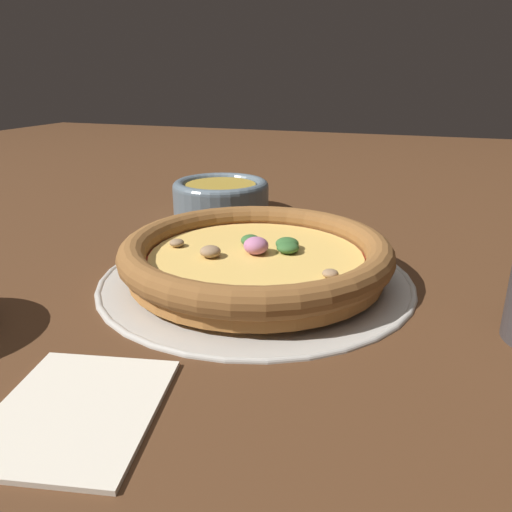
% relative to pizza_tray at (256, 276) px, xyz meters
% --- Properties ---
extents(ground_plane, '(3.00, 3.00, 0.00)m').
position_rel_pizza_tray_xyz_m(ground_plane, '(0.00, 0.00, -0.00)').
color(ground_plane, '#4C2D19').
extents(pizza_tray, '(0.36, 0.36, 0.01)m').
position_rel_pizza_tray_xyz_m(pizza_tray, '(0.00, 0.00, 0.00)').
color(pizza_tray, '#B7B2A8').
rests_on(pizza_tray, ground_plane).
extents(pizza, '(0.31, 0.31, 0.04)m').
position_rel_pizza_tray_xyz_m(pizza, '(-0.00, -0.00, 0.03)').
color(pizza, '#A86B33').
rests_on(pizza, pizza_tray).
extents(bowl_near, '(0.16, 0.16, 0.06)m').
position_rel_pizza_tray_xyz_m(bowl_near, '(0.15, -0.25, 0.03)').
color(bowl_near, slate).
rests_on(bowl_near, ground_plane).
extents(napkin, '(0.14, 0.15, 0.01)m').
position_rel_pizza_tray_xyz_m(napkin, '(0.04, 0.27, 0.00)').
color(napkin, beige).
rests_on(napkin, ground_plane).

